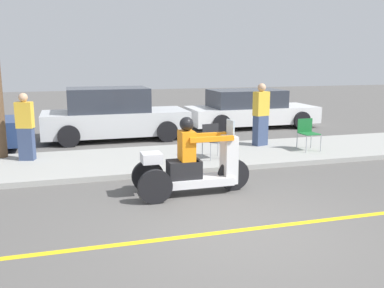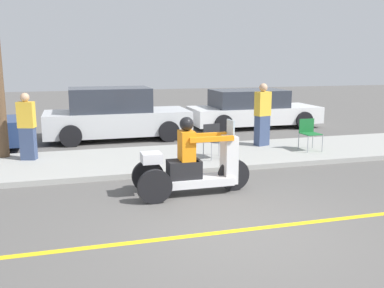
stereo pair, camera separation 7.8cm
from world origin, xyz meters
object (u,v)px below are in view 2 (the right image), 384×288
motorcycle_trike (192,167)px  spectator_with_child (27,128)px  spectator_near_curb (262,116)px  folding_chair_curbside (309,131)px  folding_chair_set_back (214,137)px  parked_car_lot_left (115,115)px  parked_car_lot_center (252,109)px

motorcycle_trike → spectator_with_child: (-3.16, 3.29, 0.37)m
spectator_near_curb → motorcycle_trike: bearing=-131.6°
folding_chair_curbside → folding_chair_set_back: (-2.72, -0.18, 0.00)m
motorcycle_trike → parked_car_lot_left: bearing=97.5°
motorcycle_trike → folding_chair_curbside: size_ratio=2.72×
folding_chair_curbside → parked_car_lot_left: bearing=142.1°
parked_car_lot_center → motorcycle_trike: bearing=-121.2°
parked_car_lot_left → spectator_with_child: bearing=-129.9°
spectator_near_curb → parked_car_lot_left: size_ratio=0.39×
spectator_near_curb → spectator_with_child: (-6.14, -0.06, -0.06)m
parked_car_lot_left → parked_car_lot_center: bearing=11.2°
folding_chair_set_back → motorcycle_trike: bearing=-117.6°
motorcycle_trike → folding_chair_curbside: motorcycle_trike is taller
folding_chair_set_back → parked_car_lot_left: size_ratio=0.18×
spectator_near_curb → parked_car_lot_left: bearing=143.7°
motorcycle_trike → spectator_near_curb: 4.50m
motorcycle_trike → spectator_near_curb: (2.97, 3.35, 0.43)m
folding_chair_set_back → parked_car_lot_center: 5.78m
parked_car_lot_center → parked_car_lot_left: bearing=-168.8°
motorcycle_trike → folding_chair_set_back: 2.57m
motorcycle_trike → spectator_with_child: 4.58m
folding_chair_curbside → folding_chair_set_back: size_ratio=1.00×
parked_car_lot_center → parked_car_lot_left: 5.23m
motorcycle_trike → folding_chair_set_back: size_ratio=2.72×
spectator_near_curb → folding_chair_set_back: spectator_near_curb is taller
spectator_with_child → folding_chair_curbside: (7.07, -0.84, -0.27)m
spectator_with_child → parked_car_lot_left: 3.69m
spectator_with_child → folding_chair_curbside: 7.13m
motorcycle_trike → parked_car_lot_center: bearing=58.8°
spectator_near_curb → spectator_with_child: 6.14m
folding_chair_curbside → motorcycle_trike: bearing=-147.9°
folding_chair_set_back → folding_chair_curbside: bearing=3.7°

